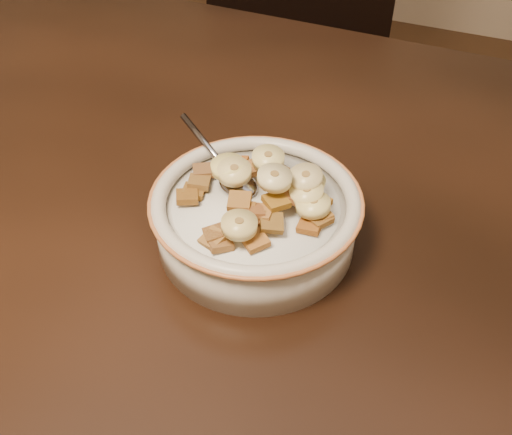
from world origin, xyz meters
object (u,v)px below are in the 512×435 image
at_px(table, 173,199).
at_px(cereal_bowl, 256,223).
at_px(spoon, 238,184).
at_px(chair, 267,79).

height_order(table, cereal_bowl, cereal_bowl).
bearing_deg(spoon, cereal_bowl, 90.00).
bearing_deg(table, cereal_bowl, -18.63).
xyz_separation_m(table, cereal_bowl, (0.12, -0.04, 0.04)).
height_order(chair, cereal_bowl, chair).
bearing_deg(cereal_bowl, spoon, 146.97).
relative_size(cereal_bowl, spoon, 4.17).
distance_m(chair, spoon, 0.80).
xyz_separation_m(table, chair, (-0.16, 0.67, -0.23)).
relative_size(table, chair, 1.40).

